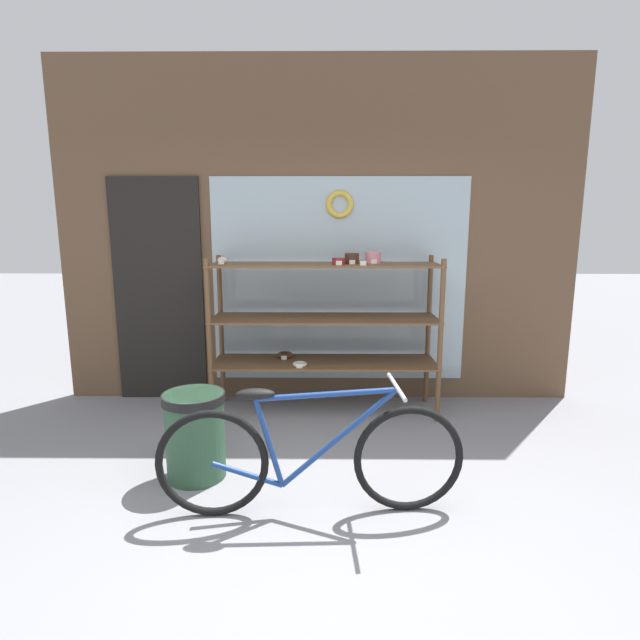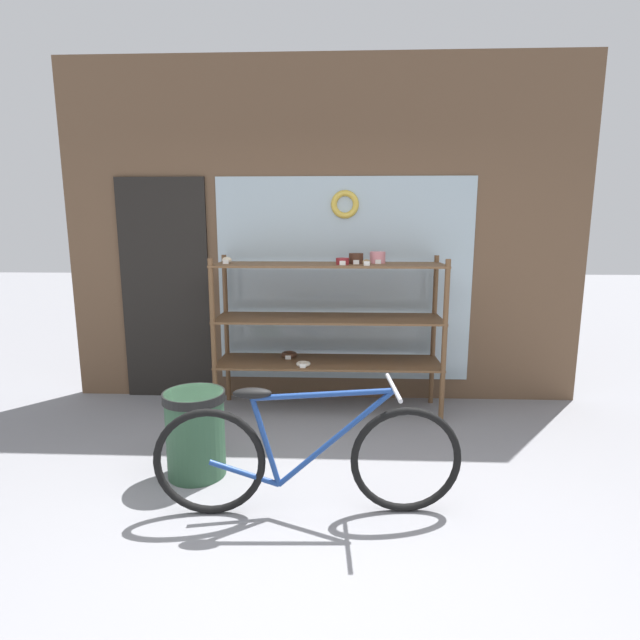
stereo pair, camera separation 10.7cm
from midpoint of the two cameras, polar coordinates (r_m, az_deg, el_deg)
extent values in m
plane|color=gray|center=(2.84, -2.08, -25.12)|extent=(30.00, 30.00, 0.00)
cube|color=brown|center=(4.73, -0.89, 9.72)|extent=(4.84, 0.08, 3.15)
cube|color=#A3B7C1|center=(4.71, 1.56, 4.51)|extent=(2.38, 0.02, 1.90)
cube|color=black|center=(4.98, -18.53, 3.15)|extent=(0.84, 0.03, 2.10)
torus|color=gold|center=(4.66, 1.60, 13.07)|extent=(0.26, 0.06, 0.26)
cylinder|color=brown|center=(4.31, -13.22, -2.46)|extent=(0.04, 0.04, 1.40)
cylinder|color=brown|center=(4.29, 12.88, -2.52)|extent=(0.04, 0.04, 1.40)
cylinder|color=brown|center=(4.77, -11.85, -1.12)|extent=(0.04, 0.04, 1.40)
cylinder|color=brown|center=(4.75, 11.64, -1.16)|extent=(0.04, 0.04, 1.40)
cube|color=brown|center=(4.48, -0.17, -4.85)|extent=(1.98, 0.53, 0.02)
cube|color=brown|center=(4.39, -0.17, 0.18)|extent=(1.98, 0.53, 0.02)
cube|color=brown|center=(4.33, -0.17, 6.33)|extent=(1.98, 0.53, 0.02)
torus|color=beige|center=(4.34, -3.03, -5.06)|extent=(0.12, 0.12, 0.03)
cube|color=white|center=(4.27, -3.09, -5.29)|extent=(0.05, 0.00, 0.04)
cylinder|color=pink|center=(4.43, 5.40, 7.15)|extent=(0.14, 0.14, 0.10)
cube|color=white|center=(4.36, 5.48, 6.66)|extent=(0.05, 0.00, 0.04)
ellipsoid|color=brown|center=(4.18, 4.18, 6.61)|extent=(0.07, 0.06, 0.05)
cube|color=white|center=(4.14, 4.22, 6.47)|extent=(0.05, 0.00, 0.04)
torus|color=#4C2D1E|center=(4.62, -4.72, -4.00)|extent=(0.15, 0.15, 0.05)
cube|color=white|center=(4.54, -4.82, -4.33)|extent=(0.05, 0.00, 0.04)
ellipsoid|color=beige|center=(4.42, -11.80, 6.69)|extent=(0.08, 0.07, 0.06)
cube|color=white|center=(4.37, -11.93, 6.49)|extent=(0.05, 0.00, 0.04)
cylinder|color=maroon|center=(4.24, 1.43, 6.73)|extent=(0.11, 0.11, 0.06)
cube|color=white|center=(4.18, 1.44, 6.53)|extent=(0.05, 0.00, 0.04)
cylinder|color=#422619|center=(4.35, 2.95, 7.04)|extent=(0.12, 0.12, 0.09)
cube|color=white|center=(4.28, 2.99, 6.62)|extent=(0.05, 0.00, 0.04)
torus|color=black|center=(3.04, -13.25, -15.70)|extent=(0.65, 0.08, 0.65)
torus|color=black|center=(3.05, 9.07, -15.41)|extent=(0.65, 0.08, 0.65)
cylinder|color=navy|center=(2.94, 1.06, -13.35)|extent=(0.68, 0.07, 0.59)
cylinder|color=navy|center=(2.84, -0.37, -8.51)|extent=(0.80, 0.08, 0.07)
cylinder|color=navy|center=(2.95, -6.91, -13.78)|extent=(0.17, 0.04, 0.54)
cylinder|color=navy|center=(3.05, -9.34, -17.04)|extent=(0.41, 0.06, 0.18)
ellipsoid|color=black|center=(2.85, -8.49, -8.36)|extent=(0.23, 0.10, 0.06)
cylinder|color=#B2B2B7|center=(2.87, 7.66, -7.54)|extent=(0.05, 0.46, 0.02)
cylinder|color=#2D5138|center=(3.51, -14.94, -12.63)|extent=(0.39, 0.39, 0.58)
cylinder|color=black|center=(3.41, -15.15, -8.58)|extent=(0.41, 0.41, 0.06)
camera|label=1|loc=(0.05, -90.93, -0.18)|focal=28.00mm
camera|label=2|loc=(0.05, 89.07, 0.18)|focal=28.00mm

